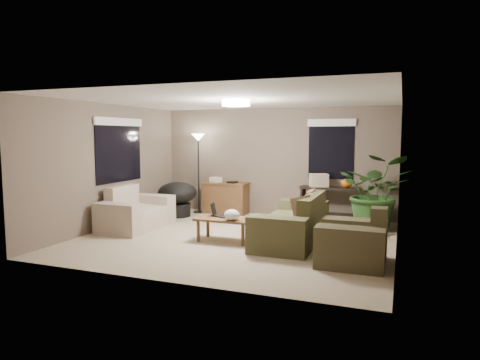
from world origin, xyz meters
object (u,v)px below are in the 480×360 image
at_px(desk, 225,198).
at_px(floor_lamp, 198,147).
at_px(loveseat, 135,214).
at_px(houseplant, 376,200).
at_px(papasan_chair, 177,196).
at_px(cat_scratching_post, 379,224).
at_px(coffee_table, 225,221).
at_px(armchair, 353,244).
at_px(main_sofa, 294,225).
at_px(console_table, 330,201).

bearing_deg(desk, floor_lamp, -172.74).
relative_size(loveseat, houseplant, 1.06).
xyz_separation_m(desk, papasan_chair, (-0.91, -0.70, 0.09)).
bearing_deg(cat_scratching_post, coffee_table, -149.83).
relative_size(armchair, papasan_chair, 1.04).
bearing_deg(floor_lamp, houseplant, -6.11).
distance_m(loveseat, floor_lamp, 2.46).
bearing_deg(desk, armchair, -42.64).
distance_m(desk, houseplant, 3.52).
height_order(main_sofa, coffee_table, main_sofa).
distance_m(desk, console_table, 2.49).
xyz_separation_m(floor_lamp, houseplant, (4.14, -0.44, -1.01)).
distance_m(coffee_table, cat_scratching_post, 2.94).
xyz_separation_m(papasan_chair, houseplant, (4.38, 0.18, 0.12)).
distance_m(armchair, desk, 4.49).
relative_size(papasan_chair, floor_lamp, 0.50).
height_order(papasan_chair, cat_scratching_post, papasan_chair).
distance_m(main_sofa, floor_lamp, 3.72).
height_order(armchair, console_table, armchair).
distance_m(console_table, houseplant, 1.12).
relative_size(armchair, cat_scratching_post, 2.00).
relative_size(main_sofa, coffee_table, 2.20).
height_order(coffee_table, desk, desk).
relative_size(main_sofa, cat_scratching_post, 4.40).
xyz_separation_m(loveseat, armchair, (4.38, -0.90, 0.00)).
relative_size(armchair, floor_lamp, 0.52).
bearing_deg(coffee_table, papasan_chair, 137.34).
distance_m(papasan_chair, houseplant, 4.38).
bearing_deg(floor_lamp, desk, 7.26).
xyz_separation_m(main_sofa, desk, (-2.19, 2.08, 0.08)).
bearing_deg(desk, console_table, -0.48).
bearing_deg(cat_scratching_post, armchair, -97.53).
relative_size(papasan_chair, houseplant, 0.63).
height_order(armchair, houseplant, houseplant).
bearing_deg(console_table, armchair, -74.84).
bearing_deg(cat_scratching_post, loveseat, -166.40).
height_order(desk, console_table, same).
relative_size(armchair, desk, 0.91).
relative_size(armchair, houseplant, 0.66).
bearing_deg(houseplant, desk, 171.35).
bearing_deg(papasan_chair, cat_scratching_post, -3.94).
distance_m(coffee_table, desk, 2.69).
xyz_separation_m(desk, cat_scratching_post, (3.57, -1.01, -0.16)).
bearing_deg(desk, loveseat, -116.80).
xyz_separation_m(loveseat, cat_scratching_post, (4.65, 1.13, -0.08)).
distance_m(papasan_chair, cat_scratching_post, 4.50).
bearing_deg(desk, main_sofa, -43.52).
height_order(loveseat, cat_scratching_post, loveseat).
xyz_separation_m(armchair, houseplant, (0.17, 2.51, 0.29)).
distance_m(main_sofa, console_table, 2.08).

